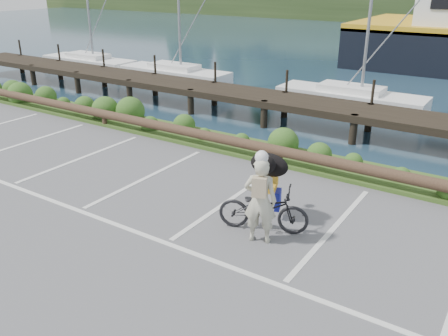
# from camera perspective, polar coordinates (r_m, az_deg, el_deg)

# --- Properties ---
(ground) EXTENTS (72.00, 72.00, 0.00)m
(ground) POSITION_cam_1_polar(r_m,az_deg,el_deg) (10.01, -5.47, -8.03)
(ground) COLOR #535355
(vegetation_strip) EXTENTS (34.00, 1.60, 0.10)m
(vegetation_strip) POSITION_cam_1_polar(r_m,az_deg,el_deg) (14.10, 8.01, 1.30)
(vegetation_strip) COLOR #3D5B21
(vegetation_strip) RESTS_ON ground
(log_rail) EXTENTS (32.00, 0.30, 0.60)m
(log_rail) POSITION_cam_1_polar(r_m,az_deg,el_deg) (13.53, 6.71, 0.22)
(log_rail) COLOR #443021
(log_rail) RESTS_ON ground
(bicycle) EXTENTS (2.02, 1.26, 1.00)m
(bicycle) POSITION_cam_1_polar(r_m,az_deg,el_deg) (9.96, 4.76, -4.91)
(bicycle) COLOR black
(bicycle) RESTS_ON ground
(cyclist) EXTENTS (0.76, 0.62, 1.80)m
(cyclist) POSITION_cam_1_polar(r_m,az_deg,el_deg) (9.39, 4.38, -3.94)
(cyclist) COLOR beige
(cyclist) RESTS_ON ground
(dog) EXTENTS (0.70, 0.97, 0.51)m
(dog) POSITION_cam_1_polar(r_m,az_deg,el_deg) (10.20, 5.46, 0.39)
(dog) COLOR black
(dog) RESTS_ON bicycle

